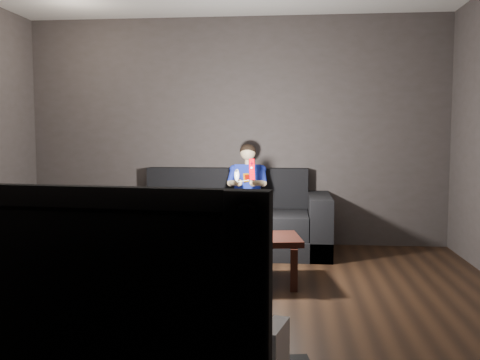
# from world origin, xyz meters

# --- Properties ---
(floor) EXTENTS (5.00, 5.00, 0.00)m
(floor) POSITION_xyz_m (0.00, 0.00, 0.00)
(floor) COLOR black
(floor) RESTS_ON ground
(back_wall) EXTENTS (5.00, 0.04, 2.70)m
(back_wall) POSITION_xyz_m (0.00, 2.50, 1.35)
(back_wall) COLOR #3B3533
(back_wall) RESTS_ON ground
(front_wall) EXTENTS (5.00, 0.04, 2.70)m
(front_wall) POSITION_xyz_m (0.00, -2.50, 1.35)
(front_wall) COLOR #3B3533
(front_wall) RESTS_ON ground
(sofa) EXTENTS (2.38, 1.03, 0.92)m
(sofa) POSITION_xyz_m (-0.08, 2.05, 0.30)
(sofa) COLOR black
(sofa) RESTS_ON floor
(child) EXTENTS (0.43, 0.53, 1.06)m
(child) POSITION_xyz_m (0.19, 1.98, 0.74)
(child) COLOR black
(child) RESTS_ON sofa
(wii_remote_red) EXTENTS (0.07, 0.09, 0.22)m
(wii_remote_red) POSITION_xyz_m (0.27, 1.57, 0.96)
(wii_remote_red) COLOR #EA000A
(wii_remote_red) RESTS_ON child
(nunchuk_white) EXTENTS (0.06, 0.09, 0.14)m
(nunchuk_white) POSITION_xyz_m (0.11, 1.57, 0.90)
(nunchuk_white) COLOR white
(nunchuk_white) RESTS_ON child
(wii_remote_black) EXTENTS (0.07, 0.15, 0.03)m
(wii_remote_black) POSITION_xyz_m (-1.15, 1.96, 0.66)
(wii_remote_black) COLOR black
(wii_remote_black) RESTS_ON sofa
(coffee_table) EXTENTS (1.20, 0.73, 0.41)m
(coffee_table) POSITION_xyz_m (0.19, 0.78, 0.36)
(coffee_table) COLOR black
(coffee_table) RESTS_ON floor
(tv) EXTENTS (1.16, 0.28, 0.66)m
(tv) POSITION_xyz_m (0.07, -2.27, 0.84)
(tv) COLOR black
(tv) RESTS_ON media_console
(wii_console) EXTENTS (0.09, 0.18, 0.22)m
(wii_console) POSITION_xyz_m (0.63, -2.27, 0.62)
(wii_console) COLOR white
(wii_console) RESTS_ON media_console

